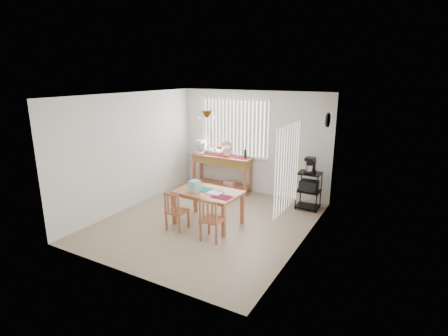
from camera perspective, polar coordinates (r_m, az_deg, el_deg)
The scene contains 10 objects.
ground at distance 7.39m, azimuth -2.79°, elevation -8.81°, with size 4.00×4.50×0.01m, color #9B8369.
room_shell at distance 6.89m, azimuth -2.88°, elevation 4.23°, with size 4.20×4.70×2.70m.
sideboard at distance 9.16m, azimuth -0.32°, elevation 0.60°, with size 1.63×0.46×0.92m.
sideboard_items at distance 9.23m, azimuth -1.81°, elevation 3.09°, with size 1.55×0.39×0.70m.
wire_cart at distance 8.11m, azimuth 13.68°, elevation -3.06°, with size 0.51×0.41×0.86m.
cart_items at distance 7.98m, azimuth 13.92°, elevation 0.42°, with size 0.20×0.24×0.35m.
dining_table at distance 7.09m, azimuth -2.62°, elevation -4.43°, with size 1.34×0.90×0.70m.
table_items at distance 7.02m, azimuth -4.00°, elevation -3.25°, with size 1.00×0.51×0.22m.
chair_left at distance 6.96m, azimuth -7.83°, elevation -7.01°, with size 0.37×0.37×0.79m.
chair_right at distance 6.48m, azimuth -2.06°, elevation -8.44°, with size 0.40×0.40×0.82m.
Camera 1 is at (3.60, -5.71, 3.01)m, focal length 28.00 mm.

